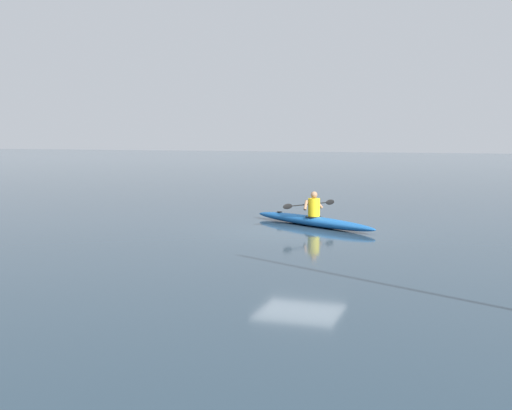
% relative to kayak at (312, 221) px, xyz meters
% --- Properties ---
extents(ground_plane, '(160.00, 160.00, 0.00)m').
position_rel_kayak_xyz_m(ground_plane, '(0.09, 1.15, -0.16)').
color(ground_plane, '#283D4C').
extents(kayak, '(4.65, 3.09, 0.31)m').
position_rel_kayak_xyz_m(kayak, '(0.00, 0.00, 0.00)').
color(kayak, '#1959A5').
rests_on(kayak, ground).
extents(kayaker, '(1.22, 1.99, 0.78)m').
position_rel_kayak_xyz_m(kayaker, '(-0.04, 0.03, 0.49)').
color(kayaker, yellow).
rests_on(kayaker, kayak).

